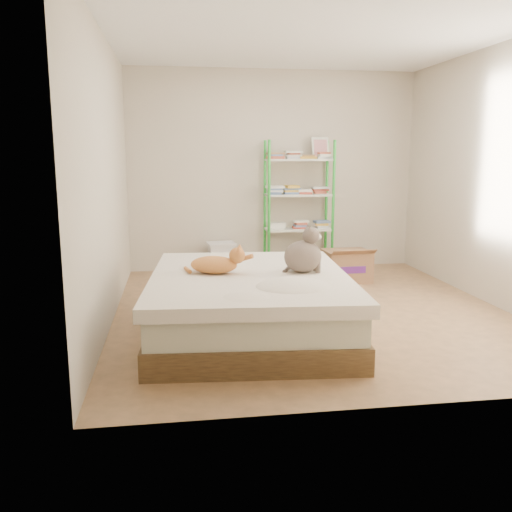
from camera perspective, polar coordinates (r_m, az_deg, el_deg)
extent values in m
cube|color=#AE8154|center=(5.41, 5.74, -5.71)|extent=(3.80, 4.20, 0.01)
cube|color=white|center=(5.31, 6.30, 22.33)|extent=(3.80, 4.20, 0.01)
cube|color=beige|center=(7.25, 1.82, 8.91)|extent=(3.80, 0.01, 2.60)
cube|color=beige|center=(3.21, 15.43, 6.31)|extent=(3.80, 0.01, 2.60)
cube|color=beige|center=(5.07, -15.47, 7.78)|extent=(0.01, 4.20, 2.60)
cube|color=beige|center=(5.97, 24.13, 7.61)|extent=(0.01, 4.20, 2.60)
cube|color=brown|center=(4.70, -0.67, -6.94)|extent=(1.77, 2.14, 0.20)
cube|color=beige|center=(4.64, -0.67, -4.45)|extent=(1.72, 2.08, 0.22)
cube|color=silver|center=(4.60, -0.68, -2.51)|extent=(1.81, 2.18, 0.10)
cylinder|color=green|center=(6.89, 1.38, 5.07)|extent=(0.04, 0.04, 1.70)
cylinder|color=green|center=(7.20, 0.94, 5.32)|extent=(0.04, 0.04, 1.70)
cylinder|color=green|center=(7.08, 8.12, 5.12)|extent=(0.04, 0.04, 1.70)
cylinder|color=green|center=(7.38, 7.41, 5.36)|extent=(0.04, 0.04, 1.70)
cube|color=silver|center=(7.23, 4.41, -0.70)|extent=(0.86, 0.34, 0.02)
cube|color=silver|center=(7.16, 4.47, 2.84)|extent=(0.86, 0.34, 0.02)
cube|color=silver|center=(7.11, 4.52, 6.43)|extent=(0.86, 0.34, 0.02)
cube|color=silver|center=(7.09, 4.57, 10.06)|extent=(0.86, 0.34, 0.02)
cube|color=#AE3F2D|center=(7.16, 2.08, -0.32)|extent=(0.20, 0.16, 0.09)
cube|color=#AE3F2D|center=(7.22, 4.42, -0.25)|extent=(0.20, 0.16, 0.09)
cube|color=#AE3F2D|center=(7.30, 6.72, -0.18)|extent=(0.20, 0.16, 0.09)
cube|color=#AE3F2D|center=(7.09, 2.11, 3.26)|extent=(0.20, 0.16, 0.09)
cube|color=#AE3F2D|center=(7.15, 4.47, 3.29)|extent=(0.20, 0.16, 0.09)
cube|color=#AE3F2D|center=(7.23, 6.80, 3.33)|extent=(0.20, 0.16, 0.09)
cube|color=#AE3F2D|center=(7.05, 2.13, 6.89)|extent=(0.20, 0.16, 0.09)
cube|color=#AE3F2D|center=(7.09, 3.73, 6.89)|extent=(0.20, 0.16, 0.09)
cube|color=#AE3F2D|center=(7.13, 5.31, 6.89)|extent=(0.20, 0.16, 0.09)
cube|color=#AE3F2D|center=(7.18, 6.87, 6.89)|extent=(0.20, 0.16, 0.09)
cube|color=#AE3F2D|center=(7.03, 2.16, 10.55)|extent=(0.20, 0.16, 0.09)
cube|color=#AE3F2D|center=(7.07, 3.78, 10.53)|extent=(0.20, 0.16, 0.09)
cube|color=#AE3F2D|center=(7.12, 5.38, 10.51)|extent=(0.20, 0.16, 0.09)
cube|color=#AE3F2D|center=(7.17, 6.96, 10.48)|extent=(0.20, 0.16, 0.09)
cube|color=white|center=(7.21, 6.79, 11.24)|extent=(0.22, 0.10, 0.27)
cube|color=#C72740|center=(7.20, 6.81, 11.24)|extent=(0.17, 0.07, 0.21)
cube|color=olive|center=(6.67, 9.49, -1.01)|extent=(0.55, 0.45, 0.38)
cube|color=#541D78|center=(6.47, 10.00, -1.47)|extent=(0.32, 0.02, 0.08)
cube|color=olive|center=(6.44, 10.12, 0.24)|extent=(0.54, 0.18, 0.12)
cube|color=white|center=(7.03, -3.66, -0.31)|extent=(0.34, 0.30, 0.37)
cube|color=white|center=(7.00, -3.68, 1.30)|extent=(0.37, 0.34, 0.03)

